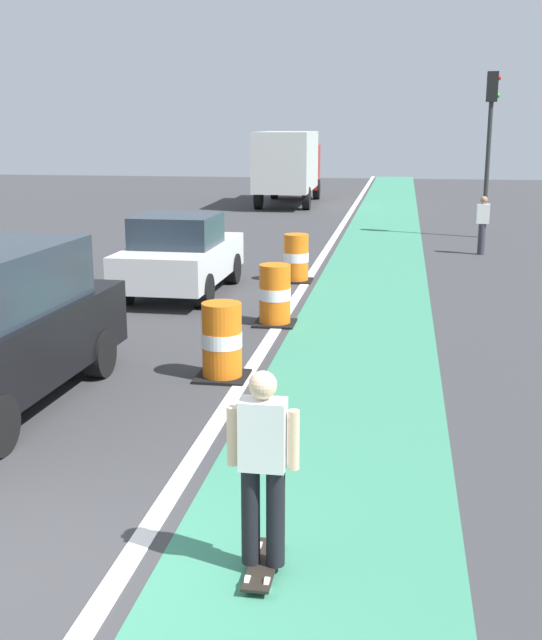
{
  "coord_description": "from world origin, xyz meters",
  "views": [
    {
      "loc": [
        3.02,
        -5.25,
        3.49
      ],
      "look_at": [
        1.43,
        4.43,
        1.1
      ],
      "focal_mm": 44.87,
      "sensor_mm": 36.0,
      "label": 1
    }
  ],
  "objects_px": {
    "pedestrian_crossing": "(482,223)",
    "delivery_truck_down_block": "(289,163)",
    "traffic_barrel_back": "(296,258)",
    "traffic_barrel_mid": "(275,295)",
    "traffic_light_corner": "(490,125)",
    "traffic_barrel_front": "(222,342)",
    "skateboarder_on_lane": "(263,467)",
    "parked_sedan_second": "(180,255)"
  },
  "relations": [
    {
      "from": "pedestrian_crossing",
      "to": "delivery_truck_down_block",
      "type": "bearing_deg",
      "value": 118.55
    },
    {
      "from": "traffic_barrel_back",
      "to": "pedestrian_crossing",
      "type": "xyz_separation_m",
      "value": [
        4.55,
        4.75,
        0.33
      ]
    },
    {
      "from": "traffic_barrel_mid",
      "to": "pedestrian_crossing",
      "type": "bearing_deg",
      "value": 63.65
    },
    {
      "from": "delivery_truck_down_block",
      "to": "pedestrian_crossing",
      "type": "xyz_separation_m",
      "value": [
        7.32,
        -13.45,
        -0.98
      ]
    },
    {
      "from": "traffic_light_corner",
      "to": "delivery_truck_down_block",
      "type": "bearing_deg",
      "value": 128.07
    },
    {
      "from": "traffic_barrel_mid",
      "to": "traffic_barrel_back",
      "type": "bearing_deg",
      "value": 92.26
    },
    {
      "from": "traffic_light_corner",
      "to": "pedestrian_crossing",
      "type": "bearing_deg",
      "value": -96.24
    },
    {
      "from": "traffic_barrel_front",
      "to": "traffic_barrel_mid",
      "type": "relative_size",
      "value": 1.0
    },
    {
      "from": "traffic_barrel_mid",
      "to": "traffic_barrel_front",
      "type": "bearing_deg",
      "value": -94.26
    },
    {
      "from": "traffic_barrel_back",
      "to": "pedestrian_crossing",
      "type": "relative_size",
      "value": 0.68
    },
    {
      "from": "skateboarder_on_lane",
      "to": "traffic_barrel_mid",
      "type": "distance_m",
      "value": 8.24
    },
    {
      "from": "traffic_barrel_mid",
      "to": "parked_sedan_second",
      "type": "bearing_deg",
      "value": 135.67
    },
    {
      "from": "traffic_barrel_back",
      "to": "traffic_barrel_mid",
      "type": "bearing_deg",
      "value": -87.74
    },
    {
      "from": "traffic_barrel_front",
      "to": "pedestrian_crossing",
      "type": "bearing_deg",
      "value": 69.05
    },
    {
      "from": "delivery_truck_down_block",
      "to": "traffic_light_corner",
      "type": "xyz_separation_m",
      "value": [
        7.71,
        -9.85,
        1.65
      ]
    },
    {
      "from": "traffic_barrel_front",
      "to": "traffic_barrel_mid",
      "type": "distance_m",
      "value": 3.24
    },
    {
      "from": "traffic_barrel_front",
      "to": "traffic_light_corner",
      "type": "xyz_separation_m",
      "value": [
        5.03,
        15.7,
        2.97
      ]
    },
    {
      "from": "delivery_truck_down_block",
      "to": "traffic_light_corner",
      "type": "bearing_deg",
      "value": -51.93
    },
    {
      "from": "traffic_light_corner",
      "to": "skateboarder_on_lane",
      "type": "bearing_deg",
      "value": -99.86
    },
    {
      "from": "traffic_light_corner",
      "to": "traffic_barrel_mid",
      "type": "bearing_deg",
      "value": -111.0
    },
    {
      "from": "traffic_barrel_mid",
      "to": "traffic_light_corner",
      "type": "distance_m",
      "value": 13.68
    },
    {
      "from": "traffic_barrel_front",
      "to": "traffic_barrel_mid",
      "type": "bearing_deg",
      "value": 85.74
    },
    {
      "from": "skateboarder_on_lane",
      "to": "traffic_barrel_back",
      "type": "distance_m",
      "value": 12.34
    },
    {
      "from": "delivery_truck_down_block",
      "to": "traffic_barrel_back",
      "type": "bearing_deg",
      "value": -81.37
    },
    {
      "from": "parked_sedan_second",
      "to": "pedestrian_crossing",
      "type": "bearing_deg",
      "value": 43.85
    },
    {
      "from": "skateboarder_on_lane",
      "to": "traffic_barrel_back",
      "type": "relative_size",
      "value": 1.55
    },
    {
      "from": "traffic_barrel_front",
      "to": "traffic_light_corner",
      "type": "height_order",
      "value": "traffic_light_corner"
    },
    {
      "from": "traffic_barrel_mid",
      "to": "delivery_truck_down_block",
      "type": "height_order",
      "value": "delivery_truck_down_block"
    },
    {
      "from": "delivery_truck_down_block",
      "to": "skateboarder_on_lane",
      "type": "bearing_deg",
      "value": -82.28
    },
    {
      "from": "parked_sedan_second",
      "to": "traffic_light_corner",
      "type": "height_order",
      "value": "traffic_light_corner"
    },
    {
      "from": "traffic_barrel_front",
      "to": "traffic_barrel_back",
      "type": "bearing_deg",
      "value": 89.39
    },
    {
      "from": "traffic_light_corner",
      "to": "traffic_barrel_front",
      "type": "bearing_deg",
      "value": -107.75
    },
    {
      "from": "pedestrian_crossing",
      "to": "traffic_barrel_front",
      "type": "bearing_deg",
      "value": -110.95
    },
    {
      "from": "skateboarder_on_lane",
      "to": "traffic_barrel_back",
      "type": "xyz_separation_m",
      "value": [
        -1.37,
        12.26,
        -0.38
      ]
    },
    {
      "from": "parked_sedan_second",
      "to": "traffic_light_corner",
      "type": "distance_m",
      "value": 12.7
    },
    {
      "from": "traffic_barrel_back",
      "to": "delivery_truck_down_block",
      "type": "bearing_deg",
      "value": 98.63
    },
    {
      "from": "skateboarder_on_lane",
      "to": "traffic_light_corner",
      "type": "distance_m",
      "value": 21.08
    },
    {
      "from": "traffic_barrel_back",
      "to": "pedestrian_crossing",
      "type": "bearing_deg",
      "value": 46.24
    },
    {
      "from": "skateboarder_on_lane",
      "to": "parked_sedan_second",
      "type": "distance_m",
      "value": 11.09
    },
    {
      "from": "traffic_barrel_back",
      "to": "traffic_barrel_front",
      "type": "bearing_deg",
      "value": -90.61
    },
    {
      "from": "traffic_barrel_front",
      "to": "traffic_light_corner",
      "type": "relative_size",
      "value": 0.21
    },
    {
      "from": "traffic_barrel_mid",
      "to": "delivery_truck_down_block",
      "type": "xyz_separation_m",
      "value": [
        -2.93,
        22.31,
        1.31
      ]
    }
  ]
}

